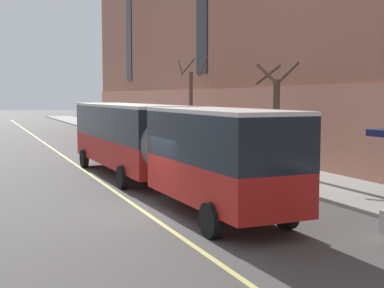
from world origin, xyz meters
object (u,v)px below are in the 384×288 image
(parked_car_navy_3, at_px, (128,137))
(street_tree_far_downtown, at_px, (191,104))
(parked_car_black_4, at_px, (214,160))
(parked_car_red_2, at_px, (156,145))
(street_tree_far_uptown, at_px, (276,116))
(city_bus, at_px, (154,141))

(parked_car_navy_3, bearing_deg, street_tree_far_downtown, -56.97)
(parked_car_navy_3, relative_size, parked_car_black_4, 1.03)
(parked_car_red_2, bearing_deg, parked_car_navy_3, 88.77)
(parked_car_red_2, xyz_separation_m, street_tree_far_downtown, (3.31, 2.27, 2.57))
(parked_car_navy_3, height_order, parked_car_black_4, same)
(parked_car_navy_3, distance_m, street_tree_far_downtown, 6.33)
(parked_car_navy_3, height_order, street_tree_far_uptown, street_tree_far_uptown)
(parked_car_navy_3, distance_m, parked_car_black_4, 15.68)
(parked_car_black_4, bearing_deg, street_tree_far_uptown, -8.07)
(parked_car_red_2, relative_size, street_tree_far_uptown, 0.89)
(street_tree_far_downtown, bearing_deg, parked_car_navy_3, 123.03)
(parked_car_black_4, xyz_separation_m, street_tree_far_uptown, (3.13, -0.44, 2.11))
(parked_car_navy_3, xyz_separation_m, parked_car_black_4, (0.01, -15.68, -0.00))
(parked_car_red_2, distance_m, parked_car_navy_3, 7.12)
(parked_car_black_4, bearing_deg, parked_car_navy_3, 90.04)
(city_bus, relative_size, parked_car_red_2, 3.98)
(city_bus, relative_size, parked_car_black_4, 4.27)
(street_tree_far_uptown, bearing_deg, parked_car_red_2, 110.08)
(city_bus, bearing_deg, street_tree_far_uptown, 14.18)
(parked_car_red_2, xyz_separation_m, parked_car_navy_3, (0.15, 7.12, 0.00))
(parked_car_red_2, height_order, parked_car_navy_3, same)
(parked_car_navy_3, xyz_separation_m, street_tree_far_uptown, (3.14, -16.13, 2.11))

